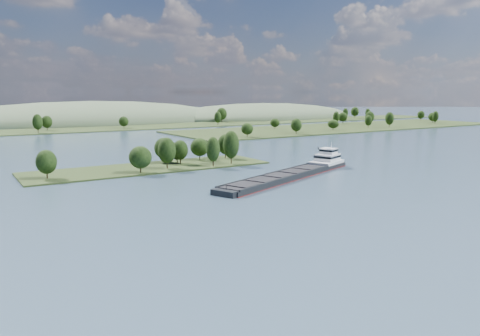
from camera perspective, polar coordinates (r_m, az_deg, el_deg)
ground at (r=143.28m, az=-2.10°, el=-3.34°), size 1800.00×1800.00×0.00m
tree_island at (r=197.63m, az=-9.03°, el=1.26°), size 100.00×30.19×15.52m
right_bank at (r=426.71m, az=12.88°, el=4.95°), size 320.00×90.00×14.92m
back_shoreline at (r=409.78m, az=-21.03°, el=4.38°), size 900.00×60.00×16.05m
hill_east at (r=576.01m, az=2.81°, el=6.13°), size 260.00×140.00×36.00m
hill_west at (r=518.56m, az=-17.72°, el=5.36°), size 320.00×160.00×44.00m
cargo_barge at (r=177.74m, az=6.91°, el=-0.49°), size 77.30×37.55×10.73m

